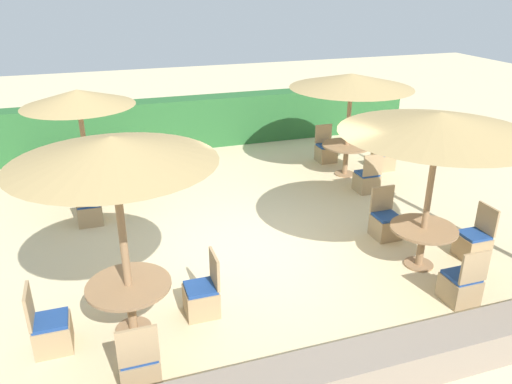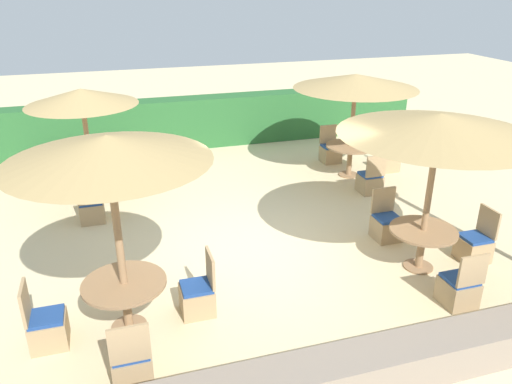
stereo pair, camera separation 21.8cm
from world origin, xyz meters
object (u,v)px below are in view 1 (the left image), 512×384
Objects in this scene: patio_chair_back_right_south at (367,180)px; parasol_front_right at (440,123)px; patio_chair_front_left_west at (51,331)px; round_table_back_left at (89,176)px; round_table_front_left at (130,293)px; patio_chair_front_left_south at (139,365)px; patio_chair_front_right_north at (385,224)px; patio_chair_back_right_east at (384,159)px; patio_chair_back_right_north at (326,151)px; patio_chair_front_right_east at (473,243)px; parasol_front_left at (112,151)px; parasol_back_right at (351,81)px; round_table_front_right at (423,235)px; parasol_back_left at (78,98)px; patio_chair_back_left_north at (91,174)px; patio_chair_front_left_east at (202,297)px; patio_chair_back_left_south at (90,211)px; round_table_back_right at (346,150)px; patio_chair_front_right_south at (461,286)px.

parasol_front_right reaches higher than patio_chair_back_right_south.
patio_chair_front_left_west reaches higher than round_table_back_left.
patio_chair_front_left_south is at bearing -90.88° from round_table_front_left.
patio_chair_back_right_east is at bearing -121.20° from patio_chair_front_right_north.
patio_chair_back_right_north and patio_chair_front_right_east have the same top height.
parasol_front_left is at bearing 91.29° from patio_chair_front_right_east.
round_table_back_left is 6.13m from parasol_back_right.
parasol_front_left is 2.55× the size of round_table_front_right.
parasol_back_left is 2.60× the size of patio_chair_back_left_north.
patio_chair_front_left_east is 0.81× the size of round_table_back_left.
patio_chair_back_right_south is (5.91, -0.30, 0.00)m from patio_chair_back_left_south.
patio_chair_back_right_south and patio_chair_back_right_north have the same top height.
parasol_back_right reaches higher than patio_chair_back_right_south.
patio_chair_front_left_south is at bearing 49.33° from patio_chair_back_right_north.
patio_chair_back_left_south is (-0.46, 3.52, -2.30)m from parasol_front_left.
round_table_front_left is at bearing -82.61° from patio_chair_back_left_south.
parasol_back_left is 2.08× the size of round_table_back_right.
parasol_back_right is at bearing 79.08° from round_table_front_right.
patio_chair_front_right_east is (5.73, 1.16, 0.00)m from patio_chair_front_left_south.
patio_chair_front_left_south is at bearing -85.97° from parasol_back_left.
patio_chair_front_right_east reaches higher than round_table_back_right.
patio_chair_front_left_east is at bearing 90.83° from patio_chair_front_right_east.
patio_chair_front_right_south is (5.66, -0.81, 0.00)m from patio_chair_front_left_west.
patio_chair_back_right_east is (6.95, -1.26, 0.00)m from patio_chair_back_left_north.
parasol_back_left reaches higher than patio_chair_back_left_south.
patio_chair_back_right_south and patio_chair_front_right_south have the same top height.
parasol_back_left reaches higher than patio_chair_back_right_east.
patio_chair_back_right_south is (5.45, 3.23, -0.32)m from round_table_front_left.
parasol_front_right reaches higher than patio_chair_front_left_west.
round_table_front_right is at bearing 81.47° from patio_chair_back_right_north.
patio_chair_front_left_west is 6.73m from patio_chair_front_right_east.
patio_chair_front_left_east and patio_chair_back_right_north have the same top height.
round_table_back_right is 1.25× the size of patio_chair_front_right_north.
parasol_front_left reaches higher than round_table_back_left.
patio_chair_back_right_north is at bearing -40.28° from patio_chair_front_left_east.
patio_chair_back_right_east is at bearing 137.95° from patio_chair_back_right_north.
parasol_front_right is 2.42m from patio_chair_front_right_north.
parasol_front_left is at bearing -177.84° from parasol_front_right.
round_table_front_left is at bearing -141.77° from round_table_back_right.
parasol_front_right reaches higher than patio_chair_back_right_east.
patio_chair_front_right_south and patio_chair_front_right_north have the same top height.
patio_chair_back_right_north is at bearing 7.94° from parasol_back_left.
patio_chair_back_right_east is (1.12, 1.12, 0.00)m from patio_chair_back_right_south.
parasol_front_right reaches higher than patio_chair_front_left_south.
patio_chair_front_left_south and patio_chair_front_left_east have the same top height.
patio_chair_back_right_south is 1.00× the size of patio_chair_back_right_east.
patio_chair_front_right_north is at bearing -23.99° from patio_chair_back_left_south.
parasol_front_left reaches higher than round_table_back_right.
round_table_back_left is (-0.41, 4.53, -1.96)m from parasol_front_left.
parasol_back_left is at bearing -32.90° from patio_chair_front_right_north.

